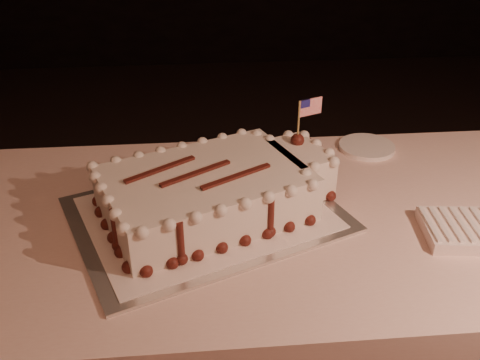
{
  "coord_description": "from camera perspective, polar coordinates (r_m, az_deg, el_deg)",
  "views": [
    {
      "loc": [
        -0.3,
        -0.44,
        1.46
      ],
      "look_at": [
        -0.21,
        0.61,
        0.84
      ],
      "focal_mm": 40.0,
      "sensor_mm": 36.0,
      "label": 1
    }
  ],
  "objects": [
    {
      "name": "cake_board",
      "position": [
        1.26,
        -3.63,
        -3.65
      ],
      "size": [
        0.72,
        0.64,
        0.01
      ],
      "primitive_type": "cube",
      "rotation": [
        0.0,
        0.0,
        0.38
      ],
      "color": "silver",
      "rests_on": "banquet_table"
    },
    {
      "name": "doily",
      "position": [
        1.26,
        -3.64,
        -3.46
      ],
      "size": [
        0.64,
        0.57,
        0.0
      ],
      "primitive_type": "cube",
      "rotation": [
        0.0,
        0.0,
        0.38
      ],
      "color": "white",
      "rests_on": "cake_board"
    },
    {
      "name": "sheet_cake",
      "position": [
        1.24,
        -2.39,
        -1.01
      ],
      "size": [
        0.59,
        0.45,
        0.22
      ],
      "color": "silver",
      "rests_on": "doily"
    },
    {
      "name": "side_plate",
      "position": [
        1.6,
        13.37,
        3.45
      ],
      "size": [
        0.16,
        0.16,
        0.01
      ],
      "primitive_type": "cylinder",
      "color": "white",
      "rests_on": "banquet_table"
    },
    {
      "name": "banquet_table",
      "position": [
        1.53,
        8.17,
        -15.04
      ],
      "size": [
        2.4,
        0.8,
        0.75
      ],
      "primitive_type": "cube",
      "color": "beige",
      "rests_on": "ground"
    },
    {
      "name": "napkin_stack",
      "position": [
        1.29,
        23.41,
        -4.89
      ],
      "size": [
        0.22,
        0.17,
        0.03
      ],
      "color": "white",
      "rests_on": "banquet_table"
    }
  ]
}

